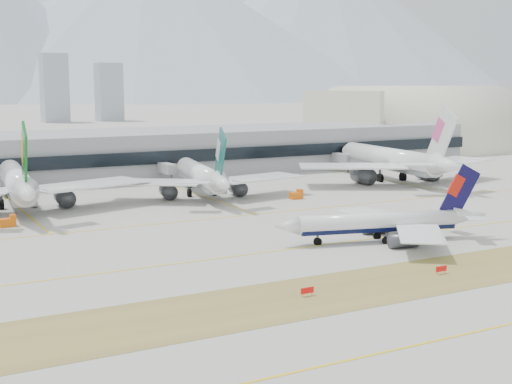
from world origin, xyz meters
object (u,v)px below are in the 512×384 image
taxiing_airliner (385,223)px  widebody_eva (18,184)px  terminal (103,155)px  hangar (419,151)px  widebody_china_air (394,161)px  widebody_cathay (202,177)px

taxiing_airliner → widebody_eva: size_ratio=0.68×
taxiing_airliner → widebody_eva: (-57.35, 72.69, 2.55)m
widebody_eva → terminal: 61.71m
terminal → hangar: bearing=7.4°
taxiing_airliner → hangar: bearing=-118.5°
taxiing_airliner → widebody_china_air: 88.71m
widebody_eva → hangar: 203.35m
hangar → widebody_eva: bearing=-159.8°
widebody_eva → widebody_china_air: 114.73m
widebody_eva → widebody_cathay: widebody_eva is taller
terminal → hangar: size_ratio=3.08×
widebody_cathay → widebody_china_air: size_ratio=0.82×
widebody_china_air → widebody_cathay: bearing=95.9°
terminal → widebody_cathay: bearing=-77.3°
terminal → taxiing_airliner: bearing=-80.2°
widebody_cathay → widebody_china_air: 66.22m
taxiing_airliner → widebody_china_air: bearing=-115.7°
widebody_china_air → hangar: 107.18m
taxiing_airliner → hangar: 195.47m
widebody_cathay → widebody_china_air: bearing=-79.6°
widebody_cathay → terminal: (-12.19, 53.96, 2.00)m
taxiing_airliner → terminal: bearing=-65.7°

